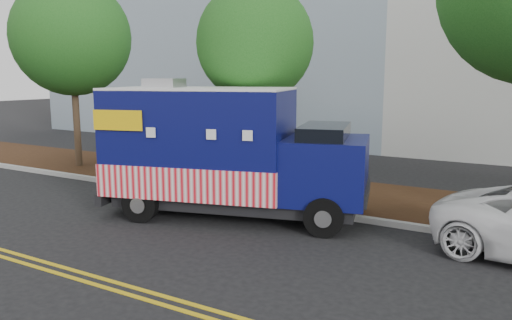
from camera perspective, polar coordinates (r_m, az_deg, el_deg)
The scene contains 9 objects.
ground at distance 13.93m, azimuth -8.44°, elevation -5.66°, with size 120.00×120.00×0.00m, color black.
curb at distance 14.99m, azimuth -5.09°, elevation -4.20°, with size 120.00×0.18×0.15m, color #9E9E99.
mulch_strip at distance 16.70m, azimuth -0.91°, elevation -2.72°, with size 120.00×4.00×0.15m, color black.
centerline_near at distance 11.00m, azimuth -23.34°, elevation -10.55°, with size 120.00×0.10×0.01m, color gold.
centerline_far at distance 10.86m, azimuth -24.42°, elevation -10.88°, with size 120.00×0.10×0.01m, color gold.
tree_a at distance 20.60m, azimuth -20.33°, elevation 13.02°, with size 4.41×4.41×7.29m.
tree_b at distance 15.28m, azimuth -0.13°, elevation 13.21°, with size 3.52×3.52×6.38m.
sign_post at distance 18.34m, azimuth -17.58°, elevation 1.51°, with size 0.06×0.06×2.40m, color #473828.
food_truck at distance 12.99m, azimuth -3.85°, elevation 0.61°, with size 7.17×4.16×3.58m.
Camera 1 is at (8.47, -10.44, 3.66)m, focal length 35.00 mm.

